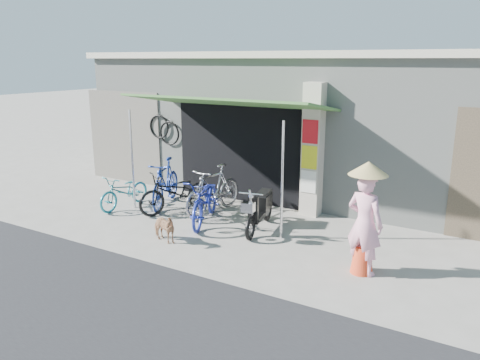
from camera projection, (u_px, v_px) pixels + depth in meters
The scene contains 13 objects.
ground at pixel (223, 241), 9.20m from camera, with size 80.00×80.00×0.00m, color gray.
bicycle_shop at pixel (320, 120), 13.00m from camera, with size 12.30×5.30×3.66m.
shop_pillar at pixel (313, 150), 10.46m from camera, with size 0.42×0.44×3.00m.
awning at pixel (227, 104), 10.37m from camera, with size 4.60×1.88×2.72m.
neighbour_left at pixel (124, 137), 13.49m from camera, with size 2.60×0.06×2.60m, color #6B665B.
bike_teal at pixel (125, 191), 11.22m from camera, with size 0.54×1.54×0.81m, color #1D7883.
bike_blue at pixel (165, 183), 11.33m from camera, with size 0.54×1.90×1.14m, color #203995.
bike_black at pixel (176, 192), 10.85m from camera, with size 0.64×1.85×0.97m, color black.
bike_silver at pixel (214, 190), 10.74m from camera, with size 0.53×1.87×1.13m, color #9E9DA2.
bike_navy at pixel (206, 200), 10.15m from camera, with size 0.68×1.95×1.03m, color #222F9E.
street_dog at pixel (163, 228), 9.11m from camera, with size 0.32×0.69×0.59m, color tan.
moped at pixel (260, 209), 9.76m from camera, with size 0.57×1.69×0.96m.
nun at pixel (365, 220), 7.63m from camera, with size 0.72×0.64×1.91m.
Camera 1 is at (4.64, -7.26, 3.48)m, focal length 35.00 mm.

